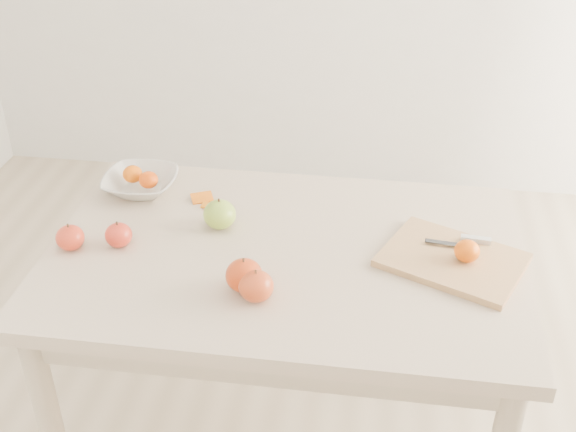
# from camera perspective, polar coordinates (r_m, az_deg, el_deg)

# --- Properties ---
(table) EXTENTS (1.20, 0.80, 0.75)m
(table) POSITION_cam_1_polar(r_m,az_deg,el_deg) (1.89, -0.22, -5.15)
(table) COLOR #C9B498
(table) RESTS_ON ground
(cutting_board) EXTENTS (0.40, 0.35, 0.02)m
(cutting_board) POSITION_cam_1_polar(r_m,az_deg,el_deg) (1.82, 12.86, -3.40)
(cutting_board) COLOR tan
(cutting_board) RESTS_ON table
(board_tangerine) EXTENTS (0.06, 0.06, 0.05)m
(board_tangerine) POSITION_cam_1_polar(r_m,az_deg,el_deg) (1.80, 13.96, -2.70)
(board_tangerine) COLOR #DC6007
(board_tangerine) RESTS_ON cutting_board
(fruit_bowl) EXTENTS (0.21, 0.21, 0.05)m
(fruit_bowl) POSITION_cam_1_polar(r_m,az_deg,el_deg) (2.11, -11.56, 2.56)
(fruit_bowl) COLOR silver
(fruit_bowl) RESTS_ON table
(bowl_tangerine_near) EXTENTS (0.06, 0.06, 0.05)m
(bowl_tangerine_near) POSITION_cam_1_polar(r_m,az_deg,el_deg) (2.12, -12.18, 3.27)
(bowl_tangerine_near) COLOR #DE5307
(bowl_tangerine_near) RESTS_ON fruit_bowl
(bowl_tangerine_far) EXTENTS (0.05, 0.05, 0.05)m
(bowl_tangerine_far) POSITION_cam_1_polar(r_m,az_deg,el_deg) (2.08, -10.97, 2.83)
(bowl_tangerine_far) COLOR #D24C07
(bowl_tangerine_far) RESTS_ON fruit_bowl
(orange_peel_a) EXTENTS (0.07, 0.07, 0.01)m
(orange_peel_a) POSITION_cam_1_polar(r_m,az_deg,el_deg) (2.05, -6.80, 1.34)
(orange_peel_a) COLOR orange
(orange_peel_a) RESTS_ON table
(orange_peel_b) EXTENTS (0.05, 0.04, 0.01)m
(orange_peel_b) POSITION_cam_1_polar(r_m,az_deg,el_deg) (2.02, -6.21, 0.79)
(orange_peel_b) COLOR orange
(orange_peel_b) RESTS_ON table
(paring_knife) EXTENTS (0.17, 0.05, 0.01)m
(paring_knife) POSITION_cam_1_polar(r_m,az_deg,el_deg) (1.88, 14.23, -1.86)
(paring_knife) COLOR silver
(paring_knife) RESTS_ON cutting_board
(apple_green) EXTENTS (0.09, 0.09, 0.08)m
(apple_green) POSITION_cam_1_polar(r_m,az_deg,el_deg) (1.90, -5.42, 0.13)
(apple_green) COLOR #6EA22C
(apple_green) RESTS_ON table
(apple_red_c) EXTENTS (0.09, 0.09, 0.08)m
(apple_red_c) POSITION_cam_1_polar(r_m,az_deg,el_deg) (1.68, -3.49, -4.70)
(apple_red_c) COLOR maroon
(apple_red_c) RESTS_ON table
(apple_red_e) EXTENTS (0.08, 0.08, 0.07)m
(apple_red_e) POSITION_cam_1_polar(r_m,az_deg,el_deg) (1.65, -2.53, -5.56)
(apple_red_e) COLOR #A21E1F
(apple_red_e) RESTS_ON table
(apple_red_d) EXTENTS (0.07, 0.07, 0.06)m
(apple_red_d) POSITION_cam_1_polar(r_m,az_deg,el_deg) (1.90, -16.84, -1.65)
(apple_red_d) COLOR #A1100F
(apple_red_d) RESTS_ON table
(apple_red_b) EXTENTS (0.07, 0.07, 0.06)m
(apple_red_b) POSITION_cam_1_polar(r_m,az_deg,el_deg) (1.88, -13.24, -1.47)
(apple_red_b) COLOR maroon
(apple_red_b) RESTS_ON table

